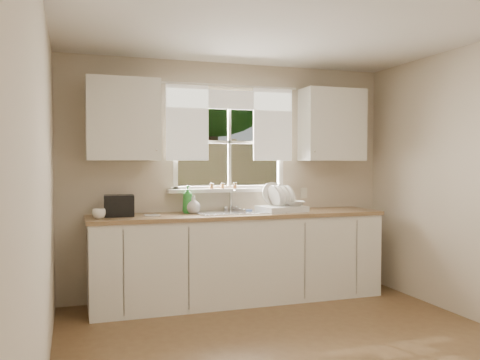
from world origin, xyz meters
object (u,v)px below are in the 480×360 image
object	(u,v)px
dish_rack	(281,205)
black_appliance	(119,206)
soap_bottle_a	(188,199)
cup	(99,214)

from	to	relation	value
dish_rack	black_appliance	bearing A→B (deg)	177.08
soap_bottle_a	black_appliance	xyz separation A→B (m)	(-0.69, -0.08, -0.04)
cup	soap_bottle_a	bearing A→B (deg)	23.48
dish_rack	black_appliance	distance (m)	1.66
cup	black_appliance	size ratio (longest dim) A/B	0.43
black_appliance	cup	bearing A→B (deg)	-133.68
dish_rack	soap_bottle_a	size ratio (longest dim) A/B	1.80
soap_bottle_a	black_appliance	bearing A→B (deg)	174.35
black_appliance	soap_bottle_a	bearing A→B (deg)	10.41
dish_rack	cup	xyz separation A→B (m)	(-1.86, -0.09, -0.02)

